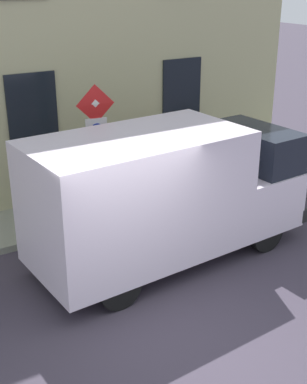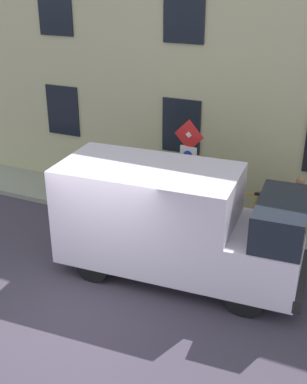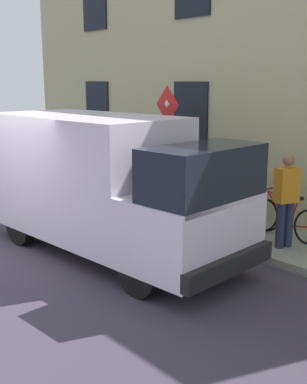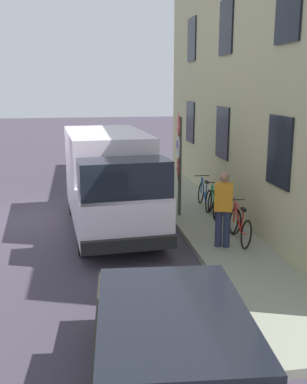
{
  "view_description": "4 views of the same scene",
  "coord_description": "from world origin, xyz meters",
  "px_view_note": "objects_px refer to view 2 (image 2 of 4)",
  "views": [
    {
      "loc": [
        -5.81,
        3.56,
        5.01
      ],
      "look_at": [
        2.53,
        -1.51,
        0.97
      ],
      "focal_mm": 49.56,
      "sensor_mm": 36.0,
      "label": 1
    },
    {
      "loc": [
        -7.07,
        -4.71,
        6.31
      ],
      "look_at": [
        3.36,
        0.07,
        1.05
      ],
      "focal_mm": 46.12,
      "sensor_mm": 36.0,
      "label": 2
    },
    {
      "loc": [
        -3.37,
        -8.15,
        3.11
      ],
      "look_at": [
        2.54,
        -1.49,
        1.06
      ],
      "focal_mm": 45.22,
      "sensor_mm": 36.0,
      "label": 3
    },
    {
      "loc": [
        0.82,
        -12.83,
        3.74
      ],
      "look_at": [
        2.74,
        -1.51,
        1.01
      ],
      "focal_mm": 42.71,
      "sensor_mm": 36.0,
      "label": 4
    }
  ],
  "objects_px": {
    "sign_post_stacked": "(188,165)",
    "bicycle_blue": "(177,195)",
    "pedestrian": "(297,207)",
    "delivery_van": "(175,221)",
    "bicycle_red": "(285,216)",
    "bicycle_green": "(211,202)",
    "bicycle_orange": "(247,209)"
  },
  "relations": [
    {
      "from": "sign_post_stacked",
      "to": "bicycle_blue",
      "type": "relative_size",
      "value": 1.61
    },
    {
      "from": "sign_post_stacked",
      "to": "pedestrian",
      "type": "relative_size",
      "value": 1.61
    },
    {
      "from": "delivery_van",
      "to": "bicycle_red",
      "type": "xyz_separation_m",
      "value": [
        2.87,
        -1.89,
        -0.82
      ]
    },
    {
      "from": "sign_post_stacked",
      "to": "bicycle_green",
      "type": "xyz_separation_m",
      "value": [
        0.96,
        -0.34,
        -1.37
      ]
    },
    {
      "from": "sign_post_stacked",
      "to": "bicycle_orange",
      "type": "xyz_separation_m",
      "value": [
        0.96,
        -1.34,
        -1.37
      ]
    },
    {
      "from": "sign_post_stacked",
      "to": "bicycle_red",
      "type": "xyz_separation_m",
      "value": [
        0.96,
        -2.33,
        -1.37
      ]
    },
    {
      "from": "bicycle_red",
      "to": "pedestrian",
      "type": "bearing_deg",
      "value": 125.64
    },
    {
      "from": "sign_post_stacked",
      "to": "bicycle_orange",
      "type": "relative_size",
      "value": 1.61
    },
    {
      "from": "bicycle_green",
      "to": "pedestrian",
      "type": "relative_size",
      "value": 1.0
    },
    {
      "from": "bicycle_orange",
      "to": "bicycle_green",
      "type": "height_order",
      "value": "same"
    },
    {
      "from": "delivery_van",
      "to": "bicycle_green",
      "type": "bearing_deg",
      "value": 88.18
    },
    {
      "from": "pedestrian",
      "to": "bicycle_green",
      "type": "bearing_deg",
      "value": 7.36
    },
    {
      "from": "bicycle_green",
      "to": "delivery_van",
      "type": "bearing_deg",
      "value": 98.24
    },
    {
      "from": "sign_post_stacked",
      "to": "bicycle_blue",
      "type": "height_order",
      "value": "sign_post_stacked"
    },
    {
      "from": "sign_post_stacked",
      "to": "pedestrian",
      "type": "distance_m",
      "value": 2.81
    },
    {
      "from": "bicycle_red",
      "to": "delivery_van",
      "type": "bearing_deg",
      "value": 60.88
    },
    {
      "from": "bicycle_red",
      "to": "bicycle_orange",
      "type": "height_order",
      "value": "same"
    },
    {
      "from": "bicycle_blue",
      "to": "pedestrian",
      "type": "height_order",
      "value": "pedestrian"
    },
    {
      "from": "bicycle_red",
      "to": "pedestrian",
      "type": "xyz_separation_m",
      "value": [
        -0.52,
        -0.32,
        0.56
      ]
    },
    {
      "from": "delivery_van",
      "to": "pedestrian",
      "type": "xyz_separation_m",
      "value": [
        2.35,
        -2.21,
        -0.26
      ]
    },
    {
      "from": "bicycle_red",
      "to": "bicycle_orange",
      "type": "distance_m",
      "value": 1.0
    },
    {
      "from": "sign_post_stacked",
      "to": "bicycle_green",
      "type": "relative_size",
      "value": 1.61
    },
    {
      "from": "bicycle_red",
      "to": "bicycle_green",
      "type": "distance_m",
      "value": 1.99
    },
    {
      "from": "delivery_van",
      "to": "bicycle_red",
      "type": "distance_m",
      "value": 3.54
    },
    {
      "from": "bicycle_orange",
      "to": "bicycle_blue",
      "type": "relative_size",
      "value": 1.0
    },
    {
      "from": "bicycle_blue",
      "to": "delivery_van",
      "type": "bearing_deg",
      "value": 114.57
    },
    {
      "from": "sign_post_stacked",
      "to": "bicycle_green",
      "type": "bearing_deg",
      "value": -19.31
    },
    {
      "from": "bicycle_orange",
      "to": "bicycle_green",
      "type": "relative_size",
      "value": 1.0
    },
    {
      "from": "sign_post_stacked",
      "to": "bicycle_green",
      "type": "distance_m",
      "value": 1.71
    },
    {
      "from": "pedestrian",
      "to": "bicycle_blue",
      "type": "bearing_deg",
      "value": 11.11
    },
    {
      "from": "bicycle_red",
      "to": "pedestrian",
      "type": "distance_m",
      "value": 0.83
    },
    {
      "from": "sign_post_stacked",
      "to": "delivery_van",
      "type": "distance_m",
      "value": 2.03
    }
  ]
}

